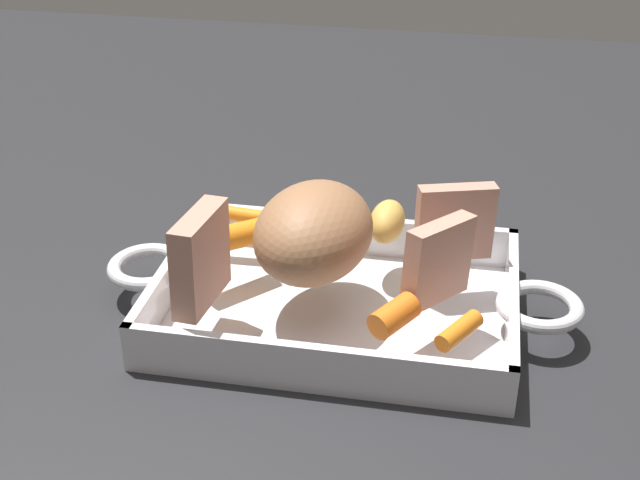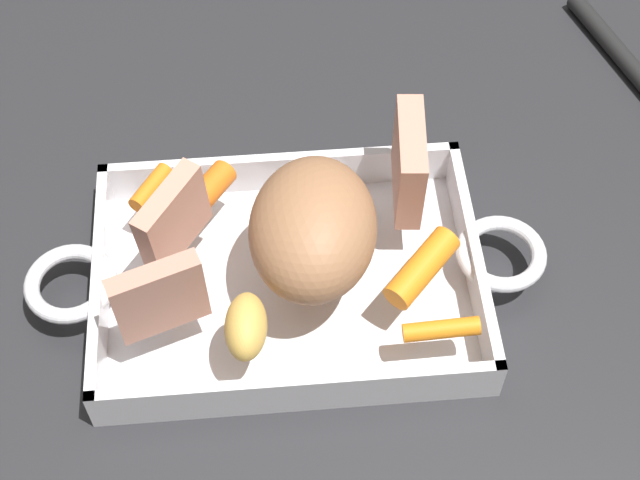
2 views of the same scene
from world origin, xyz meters
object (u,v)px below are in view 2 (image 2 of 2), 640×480
(roast_slice_outer, at_px, (409,163))
(baby_carrot_center_right, at_px, (151,187))
(roast_slice_thick, at_px, (173,219))
(roast_slice_thin, at_px, (159,298))
(pork_roast, at_px, (313,229))
(roasting_dish, at_px, (289,280))
(baby_carrot_southwest, at_px, (212,186))
(potato_halved, at_px, (246,327))
(baby_carrot_northeast, at_px, (422,268))
(baby_carrot_center_left, at_px, (441,329))

(roast_slice_outer, xyz_separation_m, baby_carrot_center_right, (-0.21, 0.02, -0.03))
(roast_slice_thick, relative_size, baby_carrot_center_right, 1.52)
(roast_slice_thin, relative_size, baby_carrot_center_right, 1.52)
(pork_roast, bearing_deg, roasting_dish, 178.79)
(roasting_dish, xyz_separation_m, baby_carrot_center_right, (-0.11, 0.08, 0.04))
(baby_carrot_southwest, relative_size, potato_halved, 0.72)
(roasting_dish, bearing_deg, baby_carrot_northeast, -13.40)
(roasting_dish, relative_size, baby_carrot_northeast, 6.04)
(roast_slice_thick, bearing_deg, pork_roast, -11.58)
(pork_roast, height_order, roast_slice_thick, pork_roast)
(baby_carrot_southwest, height_order, baby_carrot_center_left, baby_carrot_southwest)
(potato_halved, bearing_deg, roast_slice_thick, 119.68)
(roasting_dish, height_order, roast_slice_thick, roast_slice_thick)
(roast_slice_thin, xyz_separation_m, baby_carrot_center_left, (0.21, -0.03, -0.03))
(baby_carrot_southwest, xyz_separation_m, potato_halved, (0.02, -0.14, 0.01))
(pork_roast, distance_m, potato_halved, 0.09)
(roast_slice_outer, relative_size, roast_slice_thin, 1.12)
(baby_carrot_northeast, bearing_deg, roast_slice_thick, 166.36)
(roast_slice_thick, relative_size, baby_carrot_northeast, 0.99)
(baby_carrot_southwest, bearing_deg, roast_slice_outer, -4.39)
(roast_slice_thin, bearing_deg, potato_halved, -18.08)
(baby_carrot_northeast, bearing_deg, baby_carrot_southwest, 149.20)
(roasting_dish, bearing_deg, pork_roast, -1.21)
(potato_halved, bearing_deg, baby_carrot_southwest, 99.19)
(pork_roast, distance_m, baby_carrot_center_left, 0.12)
(baby_carrot_center_right, bearing_deg, baby_carrot_center_left, -35.16)
(baby_carrot_center_right, height_order, baby_carrot_center_left, same)
(roast_slice_thin, bearing_deg, baby_carrot_northeast, 7.13)
(roast_slice_thick, distance_m, baby_carrot_center_left, 0.22)
(pork_roast, xyz_separation_m, roast_slice_outer, (0.08, 0.06, -0.00))
(roast_slice_thin, height_order, baby_carrot_northeast, roast_slice_thin)
(baby_carrot_southwest, bearing_deg, roast_slice_thin, -107.86)
(pork_roast, relative_size, roast_slice_thick, 1.88)
(roast_slice_thin, bearing_deg, baby_carrot_southwest, 72.14)
(baby_carrot_northeast, bearing_deg, pork_roast, 163.74)
(roasting_dish, distance_m, roast_slice_thick, 0.11)
(baby_carrot_center_left, bearing_deg, baby_carrot_northeast, 97.83)
(roast_slice_thin, relative_size, potato_halved, 1.25)
(baby_carrot_center_left, bearing_deg, baby_carrot_center_right, 144.84)
(roast_slice_outer, height_order, roast_slice_thick, roast_slice_outer)
(roast_slice_thick, bearing_deg, baby_carrot_southwest, 59.58)
(roast_slice_thick, height_order, baby_carrot_center_right, roast_slice_thick)
(baby_carrot_northeast, relative_size, baby_carrot_center_left, 1.21)
(pork_roast, distance_m, roast_slice_thin, 0.13)
(roasting_dish, xyz_separation_m, potato_halved, (-0.04, -0.07, 0.05))
(roast_slice_thick, distance_m, baby_carrot_northeast, 0.20)
(baby_carrot_southwest, height_order, baby_carrot_northeast, baby_carrot_northeast)
(roast_slice_outer, distance_m, baby_carrot_center_left, 0.14)
(baby_carrot_northeast, bearing_deg, baby_carrot_center_right, 154.46)
(roasting_dish, xyz_separation_m, baby_carrot_center_left, (0.11, -0.08, 0.04))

